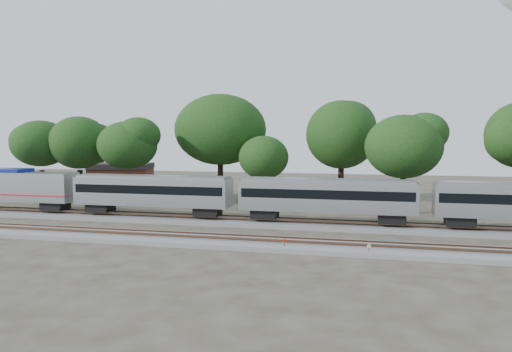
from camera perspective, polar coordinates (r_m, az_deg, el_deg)
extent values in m
plane|color=#383328|center=(46.99, -1.94, -6.75)|extent=(160.00, 160.00, 0.00)
cube|color=slate|center=(52.66, -0.19, -5.30)|extent=(160.00, 5.00, 0.40)
cube|color=brown|center=(51.90, -0.38, -4.93)|extent=(160.00, 0.08, 0.15)
cube|color=brown|center=(53.28, 0.00, -4.69)|extent=(160.00, 0.08, 0.15)
cube|color=slate|center=(43.19, -3.37, -7.49)|extent=(160.00, 5.00, 0.40)
cube|color=brown|center=(42.43, -3.66, -7.08)|extent=(160.00, 0.08, 0.15)
cube|color=brown|center=(43.77, -3.10, -6.72)|extent=(160.00, 0.08, 0.15)
cube|color=#ACAEB3|center=(64.17, -24.26, -1.11)|extent=(10.79, 3.05, 3.36)
cube|color=#A81925|center=(65.01, -25.08, -1.84)|extent=(13.23, 3.09, 0.18)
cube|color=black|center=(62.56, -21.94, -3.15)|extent=(2.65, 2.24, 0.92)
cube|color=#ACAEB3|center=(56.12, -11.76, -1.72)|extent=(17.71, 3.05, 3.05)
cube|color=black|center=(56.09, -11.77, -1.41)|extent=(17.10, 3.10, 0.92)
cube|color=gray|center=(55.97, -11.79, -0.11)|extent=(17.30, 2.44, 0.36)
cube|color=black|center=(59.37, -17.34, -3.42)|extent=(2.65, 2.24, 0.92)
cube|color=black|center=(53.96, -5.55, -4.02)|extent=(2.65, 2.24, 0.92)
cube|color=#ACAEB3|center=(50.99, 8.07, -2.29)|extent=(17.71, 3.05, 3.05)
cube|color=black|center=(50.95, 8.07, -1.95)|extent=(17.10, 3.10, 0.92)
cube|color=gray|center=(50.83, 8.09, -0.52)|extent=(17.30, 2.44, 0.36)
cube|color=black|center=(52.25, 1.01, -4.28)|extent=(2.65, 2.24, 0.92)
cube|color=black|center=(51.06, 15.25, -4.65)|extent=(2.65, 2.24, 0.92)
cube|color=black|center=(51.64, 22.27, -4.72)|extent=(2.65, 2.24, 0.92)
cylinder|color=#512D19|center=(40.56, 3.28, -7.95)|extent=(0.06, 0.06, 0.86)
cylinder|color=#B41D0C|center=(40.48, 3.28, -7.42)|extent=(0.30, 0.12, 0.30)
cylinder|color=#512D19|center=(39.60, 12.78, -8.37)|extent=(0.06, 0.06, 0.85)
cylinder|color=silver|center=(39.52, 12.79, -7.84)|extent=(0.30, 0.10, 0.30)
cube|color=#512D19|center=(40.19, 5.21, -8.48)|extent=(0.54, 0.38, 0.30)
cube|color=brown|center=(86.63, -15.12, -0.44)|extent=(10.94, 8.82, 3.85)
cube|color=black|center=(86.46, -15.15, 1.12)|extent=(11.18, 9.06, 0.87)
cylinder|color=black|center=(77.27, -23.22, -1.02)|extent=(0.70, 0.70, 4.42)
ellipsoid|color=#143411|center=(76.96, -23.36, 3.43)|extent=(8.34, 8.34, 7.09)
cylinder|color=black|center=(74.66, -19.43, -1.07)|extent=(0.70, 0.70, 4.49)
ellipsoid|color=#143411|center=(74.34, -19.55, 3.61)|extent=(8.47, 8.47, 7.20)
cylinder|color=black|center=(69.01, -14.38, -1.45)|extent=(0.70, 0.70, 4.33)
ellipsoid|color=#143411|center=(68.67, -14.48, 3.44)|extent=(8.17, 8.17, 6.95)
cylinder|color=black|center=(71.68, -4.08, -0.64)|extent=(0.70, 0.70, 5.48)
ellipsoid|color=#143411|center=(71.40, -4.11, 5.31)|extent=(10.34, 10.34, 8.79)
cylinder|color=black|center=(66.00, 0.87, -1.96)|extent=(0.70, 0.70, 3.47)
ellipsoid|color=#143411|center=(65.64, 0.88, 2.14)|extent=(6.55, 6.55, 5.56)
cylinder|color=black|center=(70.65, 9.67, -0.93)|extent=(0.70, 0.70, 5.10)
ellipsoid|color=#143411|center=(70.34, 9.74, 4.69)|extent=(9.61, 9.61, 8.17)
cylinder|color=black|center=(61.44, 16.41, -2.23)|extent=(0.70, 0.70, 4.32)
ellipsoid|color=#143411|center=(61.05, 16.53, 3.25)|extent=(8.15, 8.15, 6.92)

